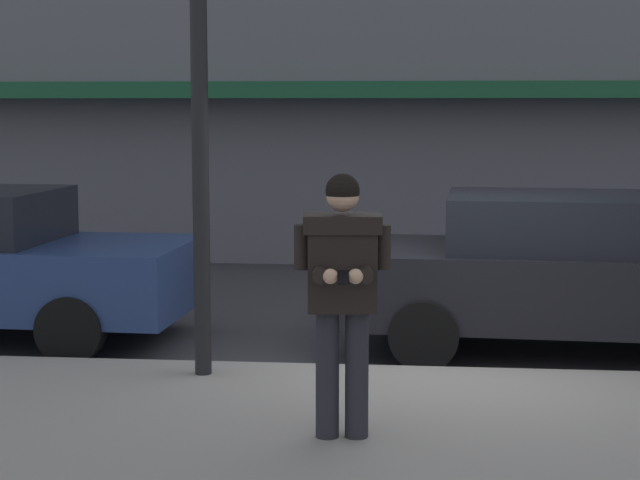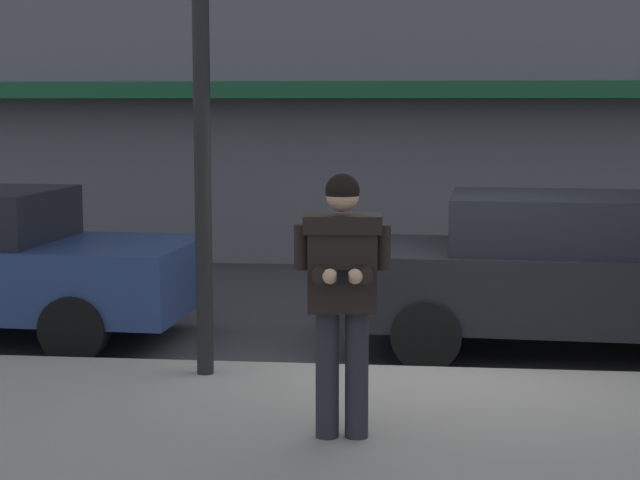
# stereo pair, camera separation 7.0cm
# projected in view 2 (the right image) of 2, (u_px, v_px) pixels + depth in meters

# --- Properties ---
(ground_plane) EXTENTS (80.00, 80.00, 0.00)m
(ground_plane) POSITION_uv_depth(u_px,v_px,m) (449.00, 377.00, 9.46)
(ground_plane) COLOR #333338
(curb_paint_line) EXTENTS (28.00, 0.12, 0.01)m
(curb_paint_line) POSITION_uv_depth(u_px,v_px,m) (563.00, 378.00, 9.40)
(curb_paint_line) COLOR silver
(curb_paint_line) RESTS_ON ground
(parked_sedan_mid) EXTENTS (4.59, 2.11, 1.54)m
(parked_sedan_mid) POSITION_uv_depth(u_px,v_px,m) (574.00, 273.00, 10.24)
(parked_sedan_mid) COLOR black
(parked_sedan_mid) RESTS_ON ground
(man_texting_on_phone) EXTENTS (0.65, 0.61, 1.81)m
(man_texting_on_phone) POSITION_uv_depth(u_px,v_px,m) (342.00, 277.00, 7.15)
(man_texting_on_phone) COLOR #23232B
(man_texting_on_phone) RESTS_ON sidewalk
(street_lamp_post) EXTENTS (0.36, 0.36, 4.88)m
(street_lamp_post) POSITION_uv_depth(u_px,v_px,m) (200.00, 12.00, 8.64)
(street_lamp_post) COLOR black
(street_lamp_post) RESTS_ON sidewalk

